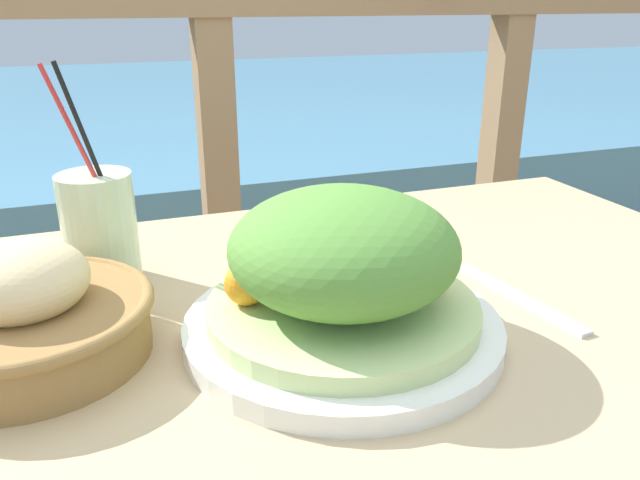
# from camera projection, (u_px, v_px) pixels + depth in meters

# --- Properties ---
(patio_table) EXTENTS (1.04, 0.72, 0.71)m
(patio_table) POSITION_uv_depth(u_px,v_px,m) (356.00, 398.00, 0.68)
(patio_table) COLOR tan
(patio_table) RESTS_ON ground_plane
(railing_fence) EXTENTS (2.80, 0.08, 1.07)m
(railing_fence) POSITION_uv_depth(u_px,v_px,m) (218.00, 145.00, 1.26)
(railing_fence) COLOR #937551
(railing_fence) RESTS_ON ground_plane
(sea_backdrop) EXTENTS (12.00, 4.00, 0.50)m
(sea_backdrop) POSITION_uv_depth(u_px,v_px,m) (137.00, 139.00, 3.63)
(sea_backdrop) COLOR teal
(sea_backdrop) RESTS_ON ground_plane
(salad_plate) EXTENTS (0.30, 0.30, 0.14)m
(salad_plate) POSITION_uv_depth(u_px,v_px,m) (343.00, 277.00, 0.57)
(salad_plate) COLOR white
(salad_plate) RESTS_ON patio_table
(drink_glass) EXTENTS (0.08, 0.08, 0.24)m
(drink_glass) POSITION_uv_depth(u_px,v_px,m) (100.00, 228.00, 0.69)
(drink_glass) COLOR beige
(drink_glass) RESTS_ON patio_table
(bread_basket) EXTENTS (0.22, 0.22, 0.11)m
(bread_basket) POSITION_uv_depth(u_px,v_px,m) (28.00, 315.00, 0.54)
(bread_basket) COLOR olive
(bread_basket) RESTS_ON patio_table
(fork) EXTENTS (0.04, 0.18, 0.00)m
(fork) POSITION_uv_depth(u_px,v_px,m) (519.00, 297.00, 0.66)
(fork) COLOR silver
(fork) RESTS_ON patio_table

